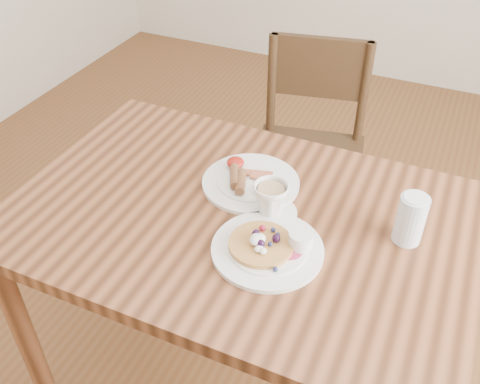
# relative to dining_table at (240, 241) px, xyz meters

# --- Properties ---
(ground) EXTENTS (5.00, 5.00, 0.00)m
(ground) POSITION_rel_dining_table_xyz_m (0.00, 0.00, -0.65)
(ground) COLOR brown
(ground) RESTS_ON ground
(dining_table) EXTENTS (1.20, 0.80, 0.75)m
(dining_table) POSITION_rel_dining_table_xyz_m (0.00, 0.00, 0.00)
(dining_table) COLOR brown
(dining_table) RESTS_ON ground
(chair_far) EXTENTS (0.49, 0.49, 0.88)m
(chair_far) POSITION_rel_dining_table_xyz_m (-0.04, 0.76, -0.16)
(chair_far) COLOR #362213
(chair_far) RESTS_ON ground
(pancake_plate) EXTENTS (0.27, 0.27, 0.06)m
(pancake_plate) POSITION_rel_dining_table_xyz_m (0.12, -0.10, 0.11)
(pancake_plate) COLOR white
(pancake_plate) RESTS_ON dining_table
(breakfast_plate) EXTENTS (0.27, 0.27, 0.04)m
(breakfast_plate) POSITION_rel_dining_table_xyz_m (-0.03, 0.12, 0.11)
(breakfast_plate) COLOR white
(breakfast_plate) RESTS_ON dining_table
(teacup_saucer) EXTENTS (0.14, 0.14, 0.09)m
(teacup_saucer) POSITION_rel_dining_table_xyz_m (0.07, 0.03, 0.14)
(teacup_saucer) COLOR white
(teacup_saucer) RESTS_ON dining_table
(water_glass) EXTENTS (0.07, 0.07, 0.13)m
(water_glass) POSITION_rel_dining_table_xyz_m (0.41, 0.08, 0.16)
(water_glass) COLOR silver
(water_glass) RESTS_ON dining_table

